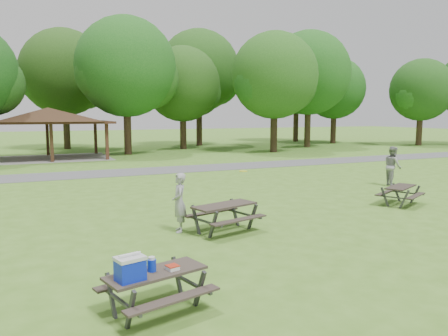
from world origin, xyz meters
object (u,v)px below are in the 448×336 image
(frisbee_thrower, at_px, (179,203))
(frisbee_catcher, at_px, (393,166))
(picnic_table_middle, at_px, (224,211))
(picnic_table_near, at_px, (148,276))

(frisbee_thrower, distance_m, frisbee_catcher, 12.01)
(picnic_table_middle, relative_size, frisbee_thrower, 1.31)
(frisbee_catcher, bearing_deg, frisbee_thrower, 128.10)
(frisbee_catcher, bearing_deg, picnic_table_near, 142.16)
(picnic_table_middle, xyz_separation_m, frisbee_thrower, (-1.16, 0.51, 0.24))
(picnic_table_near, xyz_separation_m, frisbee_thrower, (2.13, 4.67, 0.17))
(picnic_table_middle, distance_m, frisbee_catcher, 11.08)
(picnic_table_middle, bearing_deg, frisbee_thrower, 156.44)
(picnic_table_near, distance_m, frisbee_catcher, 15.87)
(frisbee_thrower, xyz_separation_m, frisbee_catcher, (11.50, 3.46, 0.08))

